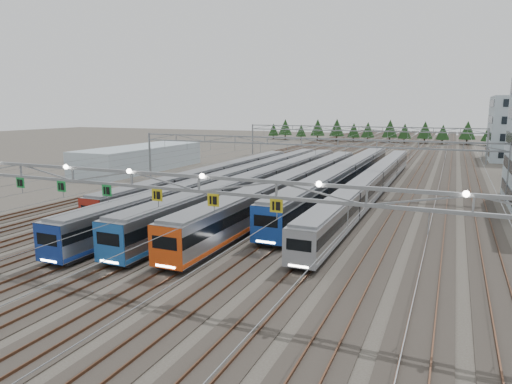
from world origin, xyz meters
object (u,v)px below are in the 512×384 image
at_px(gantry_mid, 301,148).
at_px(gantry_far, 359,133).
at_px(train_f, 373,183).
at_px(west_shed, 141,158).
at_px(train_d, 295,185).
at_px(gantry_near, 130,182).
at_px(train_b, 239,180).
at_px(train_c, 266,182).
at_px(train_a, 216,177).
at_px(train_e, 345,177).

height_order(gantry_mid, gantry_far, same).
xyz_separation_m(train_f, west_shed, (-47.59, 10.08, 0.37)).
distance_m(train_d, gantry_near, 31.27).
relative_size(gantry_near, gantry_far, 1.00).
xyz_separation_m(train_b, gantry_far, (6.75, 52.92, 4.33)).
height_order(train_b, gantry_near, gantry_near).
relative_size(train_d, gantry_mid, 1.07).
distance_m(train_c, gantry_near, 32.05).
bearing_deg(train_a, train_d, -11.82).
distance_m(train_a, gantry_far, 52.89).
relative_size(train_b, train_d, 1.13).
bearing_deg(gantry_far, west_shed, -134.66).
height_order(gantry_mid, west_shed, gantry_mid).
bearing_deg(gantry_mid, gantry_far, 90.00).
xyz_separation_m(train_e, west_shed, (-43.09, 7.79, 0.12)).
xyz_separation_m(gantry_mid, gantry_far, (0.00, 45.00, 0.00)).
xyz_separation_m(train_a, gantry_far, (11.25, 51.50, 4.37)).
xyz_separation_m(train_b, train_f, (18.00, 6.06, -0.08)).
xyz_separation_m(train_a, gantry_near, (11.20, -33.62, 5.07)).
relative_size(train_a, west_shed, 1.75).
distance_m(train_b, west_shed, 33.71).
relative_size(train_b, gantry_far, 1.21).
bearing_deg(gantry_mid, west_shed, 167.26).
distance_m(train_a, west_shed, 29.09).
bearing_deg(gantry_near, gantry_mid, 89.93).
relative_size(train_c, train_e, 1.02).
bearing_deg(gantry_mid, train_f, -9.42).
xyz_separation_m(train_b, gantry_near, (6.70, -32.20, 5.03)).
bearing_deg(train_c, train_b, 172.35).
relative_size(gantry_far, west_shed, 1.88).
distance_m(train_b, gantry_near, 33.27).
height_order(gantry_near, gantry_far, gantry_near).
relative_size(train_b, west_shed, 2.27).
bearing_deg(train_f, train_e, 153.02).
xyz_separation_m(train_c, gantry_near, (2.20, -31.59, 4.93)).
xyz_separation_m(gantry_near, west_shed, (-36.30, 48.34, -4.73)).
distance_m(gantry_mid, west_shed, 37.48).
bearing_deg(train_d, train_f, 39.64).
bearing_deg(train_a, train_f, 11.63).
bearing_deg(train_b, west_shed, 151.39).
height_order(train_f, west_shed, west_shed).
distance_m(train_a, train_c, 9.23).
distance_m(train_d, train_e, 10.74).
distance_m(train_c, west_shed, 37.98).
distance_m(gantry_near, gantry_far, 85.12).
xyz_separation_m(train_e, gantry_far, (-6.75, 44.57, 4.15)).
xyz_separation_m(train_a, train_e, (18.00, 6.92, 0.22)).
relative_size(train_c, train_d, 1.05).
xyz_separation_m(train_d, gantry_near, (-2.30, -30.80, 4.93)).
relative_size(train_f, gantry_mid, 1.19).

